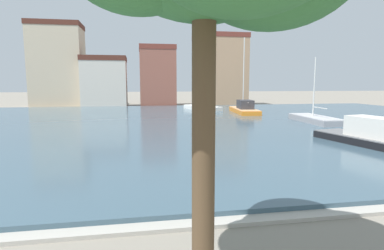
% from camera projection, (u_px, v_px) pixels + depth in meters
% --- Properties ---
extents(harbor_water, '(78.34, 42.56, 0.27)m').
position_uv_depth(harbor_water, '(140.00, 123.00, 29.06)').
color(harbor_water, '#3D5666').
rests_on(harbor_water, ground).
extents(quay_edge_coping, '(78.34, 0.50, 0.12)m').
position_uv_depth(quay_edge_coping, '(142.00, 229.00, 8.05)').
color(quay_edge_coping, '#ADA89E').
rests_on(quay_edge_coping, ground).
extents(sailboat_orange, '(3.11, 9.15, 9.45)m').
position_uv_depth(sailboat_orange, '(243.00, 110.00, 38.50)').
color(sailboat_orange, orange).
rests_on(sailboat_orange, ground).
extents(sailboat_white, '(4.60, 8.07, 6.29)m').
position_uv_depth(sailboat_white, '(200.00, 107.00, 42.81)').
color(sailboat_white, white).
rests_on(sailboat_white, ground).
extents(sailboat_grey, '(2.54, 7.86, 6.29)m').
position_uv_depth(sailboat_grey, '(311.00, 120.00, 29.33)').
color(sailboat_grey, '#939399').
rests_on(sailboat_grey, ground).
extents(townhouse_wide_warehouse, '(8.25, 6.13, 13.72)m').
position_uv_depth(townhouse_wide_warehouse, '(58.00, 65.00, 50.96)').
color(townhouse_wide_warehouse, '#C6B293').
rests_on(townhouse_wide_warehouse, ground).
extents(townhouse_tall_gabled, '(7.20, 5.44, 8.26)m').
position_uv_depth(townhouse_tall_gabled, '(105.00, 82.00, 50.55)').
color(townhouse_tall_gabled, beige).
rests_on(townhouse_tall_gabled, ground).
extents(townhouse_end_terrace, '(6.07, 5.51, 10.22)m').
position_uv_depth(townhouse_end_terrace, '(157.00, 76.00, 52.64)').
color(townhouse_end_terrace, '#8E5142').
rests_on(townhouse_end_terrace, ground).
extents(townhouse_narrow_midrow, '(9.12, 5.21, 12.33)m').
position_uv_depth(townhouse_narrow_midrow, '(220.00, 70.00, 53.48)').
color(townhouse_narrow_midrow, tan).
rests_on(townhouse_narrow_midrow, ground).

